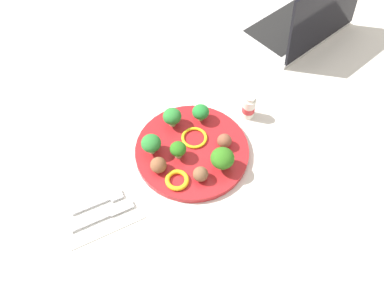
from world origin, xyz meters
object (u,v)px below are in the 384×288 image
object	(u,v)px
pepper_ring_mid_left	(194,138)
meatball_near_rim	(201,174)
broccoli_floret_front_right	(172,117)
napkin	(100,211)
broccoli_floret_front_left	(201,112)
knife	(105,215)
pepper_ring_near_rim	(177,180)
broccoli_floret_mid_right	(151,143)
fork	(100,202)
broccoli_floret_far_rim	(222,158)
plate	(192,151)
broccoli_floret_mid_left	(178,149)
meatball_far_rim	(224,141)
meatball_front_left	(158,165)
yogurt_bottle	(249,108)
laptop	(301,23)

from	to	relation	value
pepper_ring_mid_left	meatball_near_rim	bearing A→B (deg)	-116.10
broccoli_floret_front_right	napkin	xyz separation A→B (m)	(-0.26, -0.11, -0.04)
broccoli_floret_front_left	knife	world-z (taller)	broccoli_floret_front_left
broccoli_floret_front_right	napkin	world-z (taller)	broccoli_floret_front_right
broccoli_floret_front_right	pepper_ring_near_rim	distance (m)	0.17
meatball_near_rim	broccoli_floret_mid_right	bearing A→B (deg)	114.08
fork	broccoli_floret_far_rim	bearing A→B (deg)	-15.26
plate	broccoli_floret_mid_left	distance (m)	0.05
broccoli_floret_far_rim	broccoli_floret_mid_left	bearing A→B (deg)	130.01
broccoli_floret_front_right	broccoli_floret_mid_right	bearing A→B (deg)	-151.84
broccoli_floret_mid_left	pepper_ring_near_rim	bearing A→B (deg)	-123.77
napkin	broccoli_floret_front_right	bearing A→B (deg)	23.68
meatball_far_rim	meatball_front_left	distance (m)	0.17
pepper_ring_mid_left	napkin	distance (m)	0.29
meatball_front_left	yogurt_bottle	world-z (taller)	yogurt_bottle
plate	meatball_near_rim	distance (m)	0.09
broccoli_floret_front_right	knife	xyz separation A→B (m)	(-0.25, -0.13, -0.04)
broccoli_floret_front_left	fork	xyz separation A→B (m)	(-0.32, -0.07, -0.04)
knife	pepper_ring_near_rim	bearing A→B (deg)	-5.63
broccoli_floret_mid_left	broccoli_floret_far_rim	distance (m)	0.11
broccoli_floret_front_right	yogurt_bottle	distance (m)	0.20
meatball_far_rim	broccoli_floret_mid_right	bearing A→B (deg)	152.97
broccoli_floret_far_rim	pepper_ring_mid_left	xyz separation A→B (m)	(-0.01, 0.10, -0.03)
pepper_ring_mid_left	laptop	distance (m)	0.54
broccoli_floret_far_rim	knife	world-z (taller)	broccoli_floret_far_rim
broccoli_floret_front_right	broccoli_floret_far_rim	bearing A→B (deg)	-79.46
broccoli_floret_mid_left	laptop	size ratio (longest dim) A/B	0.13
meatball_far_rim	laptop	xyz separation A→B (m)	(0.46, 0.23, 0.01)
pepper_ring_near_rim	yogurt_bottle	distance (m)	0.28
yogurt_bottle	broccoli_floret_far_rim	bearing A→B (deg)	-147.33
broccoli_floret_front_left	pepper_ring_near_rim	distance (m)	0.19
broccoli_floret_mid_right	meatball_near_rim	world-z (taller)	broccoli_floret_mid_right
broccoli_floret_mid_left	meatball_front_left	distance (m)	0.06
broccoli_floret_front_right	pepper_ring_mid_left	xyz separation A→B (m)	(0.02, -0.07, -0.03)
meatball_front_left	broccoli_floret_mid_left	bearing A→B (deg)	8.28
yogurt_bottle	laptop	world-z (taller)	laptop
meatball_front_left	pepper_ring_near_rim	world-z (taller)	meatball_front_left
pepper_ring_mid_left	broccoli_floret_front_left	bearing A→B (deg)	42.60
plate	laptop	world-z (taller)	laptop
fork	pepper_ring_mid_left	bearing A→B (deg)	5.83
pepper_ring_near_rim	broccoli_floret_far_rim	bearing A→B (deg)	-12.23
broccoli_floret_far_rim	napkin	bearing A→B (deg)	168.38
broccoli_floret_far_rim	meatball_front_left	size ratio (longest dim) A/B	1.54
pepper_ring_near_rim	fork	bearing A→B (deg)	162.85
broccoli_floret_front_right	meatball_front_left	world-z (taller)	broccoli_floret_front_right
plate	knife	size ratio (longest dim) A/B	1.92
broccoli_floret_far_rim	napkin	world-z (taller)	broccoli_floret_far_rim
meatball_far_rim	pepper_ring_near_rim	xyz separation A→B (m)	(-0.15, -0.02, -0.01)
meatball_near_rim	yogurt_bottle	xyz separation A→B (m)	(0.22, 0.10, -0.00)
broccoli_floret_far_rim	broccoli_floret_front_left	bearing A→B (deg)	75.25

